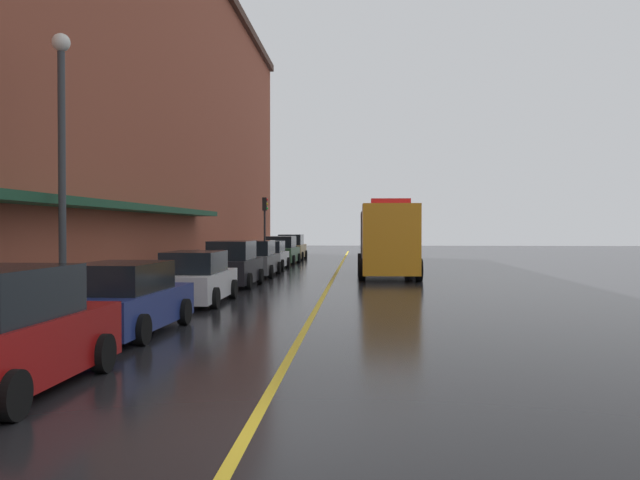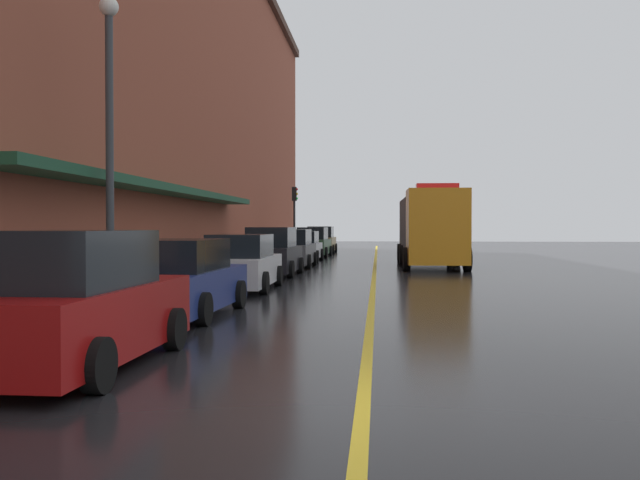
% 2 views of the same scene
% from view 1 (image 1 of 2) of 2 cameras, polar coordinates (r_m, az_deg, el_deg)
% --- Properties ---
extents(ground_plane, '(112.00, 112.00, 0.00)m').
position_cam_1_polar(ground_plane, '(32.61, 1.23, -3.13)').
color(ground_plane, black).
extents(sidewalk_left, '(2.40, 70.00, 0.15)m').
position_cam_1_polar(sidewalk_left, '(33.43, -9.46, -2.91)').
color(sidewalk_left, '#ADA8A0').
rests_on(sidewalk_left, ground).
extents(lane_center_stripe, '(0.16, 70.00, 0.01)m').
position_cam_1_polar(lane_center_stripe, '(32.61, 1.23, -3.12)').
color(lane_center_stripe, gold).
rests_on(lane_center_stripe, ground).
extents(brick_building_left, '(9.26, 64.00, 17.86)m').
position_cam_1_polar(brick_building_left, '(34.60, -18.58, 11.93)').
color(brick_building_left, brown).
rests_on(brick_building_left, ground).
extents(parked_car_0, '(2.10, 4.50, 1.82)m').
position_cam_1_polar(parked_car_0, '(10.71, -25.60, -7.29)').
color(parked_car_0, maroon).
rests_on(parked_car_0, ground).
extents(parked_car_1, '(2.17, 4.73, 1.61)m').
position_cam_1_polar(parked_car_1, '(15.65, -16.38, -4.94)').
color(parked_car_1, navy).
rests_on(parked_car_1, ground).
extents(parked_car_2, '(2.01, 4.66, 1.65)m').
position_cam_1_polar(parked_car_2, '(21.33, -10.52, -3.28)').
color(parked_car_2, silver).
rests_on(parked_car_2, ground).
extents(parked_car_3, '(2.06, 4.22, 1.85)m').
position_cam_1_polar(parked_car_3, '(27.28, -7.46, -2.15)').
color(parked_car_3, black).
rests_on(parked_car_3, ground).
extents(parked_car_4, '(2.15, 4.60, 1.75)m').
position_cam_1_polar(parked_car_4, '(32.85, -5.56, -1.67)').
color(parked_car_4, '#595B60').
rests_on(parked_car_4, ground).
extents(parked_car_5, '(2.15, 4.31, 1.63)m').
position_cam_1_polar(parked_car_5, '(37.99, -4.45, -1.38)').
color(parked_car_5, silver).
rests_on(parked_car_5, ground).
extents(parked_car_6, '(2.20, 4.28, 1.83)m').
position_cam_1_polar(parked_car_6, '(43.77, -3.28, -0.95)').
color(parked_car_6, '#2D5133').
rests_on(parked_car_6, ground).
extents(parked_car_7, '(2.07, 4.90, 1.88)m').
position_cam_1_polar(parked_car_7, '(49.58, -2.45, -0.68)').
color(parked_car_7, '#A5844C').
rests_on(parked_car_7, ground).
extents(utility_truck, '(2.92, 8.63, 3.67)m').
position_cam_1_polar(utility_truck, '(32.93, 5.74, -0.04)').
color(utility_truck, orange).
rests_on(utility_truck, ground).
extents(parking_meter_0, '(0.14, 0.18, 1.33)m').
position_cam_1_polar(parking_meter_0, '(34.37, -7.64, -1.15)').
color(parking_meter_0, '#4C4C51').
rests_on(parking_meter_0, sidewalk_left).
extents(parking_meter_1, '(0.14, 0.18, 1.33)m').
position_cam_1_polar(parking_meter_1, '(24.94, -11.96, -2.00)').
color(parking_meter_1, '#4C4C51').
rests_on(parking_meter_1, sidewalk_left).
extents(parking_meter_2, '(0.14, 0.18, 1.33)m').
position_cam_1_polar(parking_meter_2, '(27.64, -10.41, -1.70)').
color(parking_meter_2, '#4C4C51').
rests_on(parking_meter_2, sidewalk_left).
extents(street_lamp_left, '(0.44, 0.44, 6.94)m').
position_cam_1_polar(street_lamp_left, '(17.52, -21.18, 7.60)').
color(street_lamp_left, '#33383D').
rests_on(street_lamp_left, sidewalk_left).
extents(traffic_light_near, '(0.38, 0.36, 4.30)m').
position_cam_1_polar(traffic_light_near, '(45.86, -4.73, 2.03)').
color(traffic_light_near, '#232326').
rests_on(traffic_light_near, sidewalk_left).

